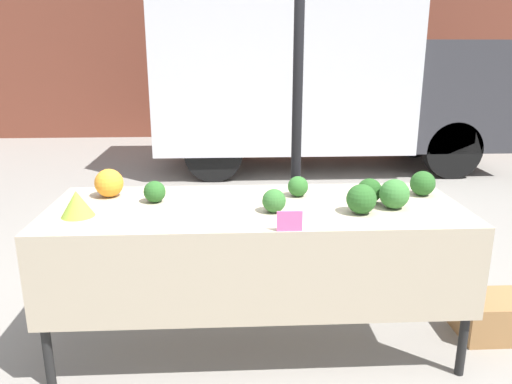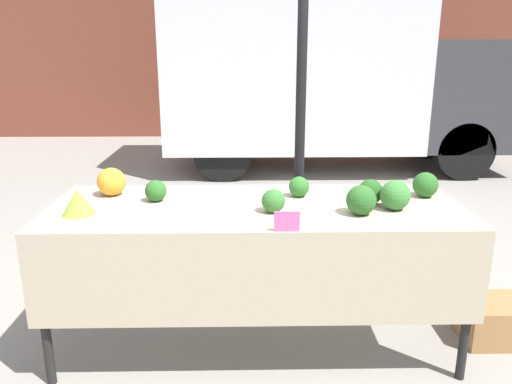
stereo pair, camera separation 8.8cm
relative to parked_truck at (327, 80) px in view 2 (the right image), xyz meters
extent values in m
plane|color=gray|center=(-1.13, -4.68, -1.31)|extent=(40.00, 40.00, 0.00)
cube|color=brown|center=(-1.13, 3.14, 1.17)|extent=(16.00, 0.60, 4.96)
cylinder|color=black|center=(-0.81, -3.98, -0.08)|extent=(0.07, 0.07, 2.47)
cube|color=silver|center=(-0.53, 0.00, 0.09)|extent=(3.54, 1.81, 2.09)
cube|color=#333338|center=(1.96, 0.00, -0.20)|extent=(1.43, 1.66, 1.51)
cylinder|color=black|center=(1.81, -0.72, -0.92)|extent=(0.79, 0.22, 0.79)
cylinder|color=black|center=(1.81, 0.72, -0.92)|extent=(0.79, 0.22, 0.79)
cylinder|color=black|center=(-1.50, -0.72, -0.92)|extent=(0.79, 0.22, 0.79)
cylinder|color=black|center=(-1.50, 0.72, -0.92)|extent=(0.79, 0.22, 0.79)
cube|color=tan|center=(-1.13, -4.68, -0.44)|extent=(2.37, 0.88, 0.03)
cube|color=tan|center=(-1.13, -5.11, -0.70)|extent=(2.37, 0.01, 0.49)
cylinder|color=black|center=(-2.25, -5.06, -0.88)|extent=(0.05, 0.05, 0.86)
cylinder|color=black|center=(-0.01, -5.06, -0.88)|extent=(0.05, 0.05, 0.86)
cylinder|color=black|center=(-2.25, -4.30, -0.88)|extent=(0.05, 0.05, 0.86)
cylinder|color=black|center=(-0.01, -4.30, -0.88)|extent=(0.05, 0.05, 0.86)
sphere|color=orange|center=(-2.01, -4.46, -0.34)|extent=(0.17, 0.17, 0.17)
cone|color=#93B238|center=(-2.10, -4.82, -0.35)|extent=(0.18, 0.18, 0.14)
sphere|color=#2D6628|center=(-0.86, -4.51, -0.36)|extent=(0.12, 0.12, 0.12)
sphere|color=#285B23|center=(-0.10, -4.53, -0.35)|extent=(0.15, 0.15, 0.15)
sphere|color=#336B2D|center=(-1.04, -4.80, -0.36)|extent=(0.13, 0.13, 0.13)
sphere|color=#23511E|center=(-0.47, -4.66, -0.35)|extent=(0.14, 0.14, 0.14)
sphere|color=#285B23|center=(-0.56, -4.85, -0.34)|extent=(0.16, 0.16, 0.16)
sphere|color=#285B23|center=(-1.72, -4.58, -0.36)|extent=(0.13, 0.13, 0.13)
sphere|color=#387533|center=(-0.36, -4.77, -0.34)|extent=(0.17, 0.17, 0.17)
cube|color=#F45B9E|center=(-0.99, -5.10, -0.37)|extent=(0.13, 0.01, 0.10)
cube|color=#9E7042|center=(0.38, -4.67, -1.19)|extent=(0.43, 0.33, 0.25)
camera|label=1|loc=(-1.27, -7.40, 0.45)|focal=35.00mm
camera|label=2|loc=(-1.18, -7.41, 0.45)|focal=35.00mm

